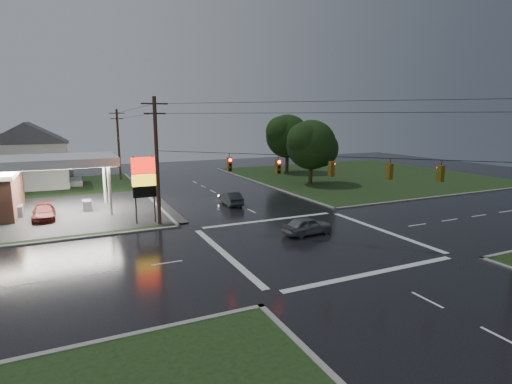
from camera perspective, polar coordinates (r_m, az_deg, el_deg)
name	(u,v)px	position (r m, az deg, el deg)	size (l,w,h in m)	color
ground	(311,241)	(30.90, 7.87, -6.96)	(120.00, 120.00, 0.00)	black
grass_ne	(360,176)	(66.55, 14.62, 2.27)	(36.00, 36.00, 0.08)	black
pylon_sign	(144,179)	(36.01, -15.72, 1.80)	(2.00, 0.35, 6.00)	#59595E
utility_pole_nw	(157,160)	(34.99, -13.97, 4.46)	(2.20, 0.32, 11.00)	#382619
utility_pole_n	(119,144)	(63.14, -19.04, 6.56)	(2.20, 0.32, 10.50)	#382619
traffic_signals	(314,156)	(29.61, 8.23, 5.08)	(26.87, 26.87, 1.47)	black
house_near	(30,155)	(61.06, -29.53, 4.65)	(11.05, 8.48, 8.60)	silver
house_far	(29,149)	(73.07, -29.64, 5.40)	(11.05, 8.48, 8.60)	silver
tree_ne_near	(312,145)	(55.75, 8.02, 6.67)	(7.99, 6.80, 8.98)	black
tree_ne_far	(288,136)	(67.52, 4.62, 7.93)	(8.46, 7.20, 9.80)	black
car_north	(231,198)	(43.07, -3.62, -0.89)	(1.51, 4.32, 1.42)	#22262B
car_crossing	(308,226)	(32.48, 7.37, -4.77)	(1.68, 4.17, 1.42)	slate
car_pump	(44,213)	(41.46, -28.04, -2.63)	(1.90, 4.68, 1.36)	#4C1311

